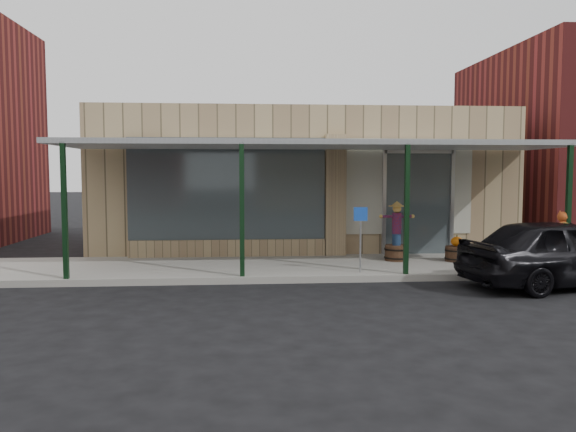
{
  "coord_description": "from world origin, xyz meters",
  "views": [
    {
      "loc": [
        -1.74,
        -9.87,
        2.39
      ],
      "look_at": [
        -0.77,
        2.6,
        1.41
      ],
      "focal_mm": 35.0,
      "sensor_mm": 36.0,
      "label": 1
    }
  ],
  "objects": [
    {
      "name": "sidewalk",
      "position": [
        0.0,
        3.6,
        0.07
      ],
      "size": [
        40.0,
        3.2,
        0.15
      ],
      "primitive_type": "cube",
      "color": "gray",
      "rests_on": "ground"
    },
    {
      "name": "parked_sedan",
      "position": [
        4.83,
        1.23,
        0.73
      ],
      "size": [
        4.52,
        2.49,
        1.54
      ],
      "rotation": [
        0.0,
        0.0,
        1.76
      ],
      "color": "black",
      "rests_on": "ground"
    },
    {
      "name": "storefront",
      "position": [
        -0.0,
        8.16,
        2.09
      ],
      "size": [
        12.0,
        6.25,
        4.2
      ],
      "color": "tan",
      "rests_on": "ground"
    },
    {
      "name": "handicap_sign",
      "position": [
        0.83,
        2.4,
        1.09
      ],
      "size": [
        0.3,
        0.07,
        1.46
      ],
      "rotation": [
        0.0,
        0.0,
        -0.17
      ],
      "color": "gray",
      "rests_on": "sidewalk"
    },
    {
      "name": "ground",
      "position": [
        0.0,
        0.0,
        0.0
      ],
      "size": [
        120.0,
        120.0,
        0.0
      ],
      "primitive_type": "plane",
      "color": "black",
      "rests_on": "ground"
    },
    {
      "name": "barrel_scarecrow",
      "position": [
        2.1,
        4.03,
        0.66
      ],
      "size": [
        0.92,
        0.69,
        1.51
      ],
      "rotation": [
        0.0,
        0.0,
        0.21
      ],
      "color": "#49311D",
      "rests_on": "sidewalk"
    },
    {
      "name": "awning",
      "position": [
        0.0,
        3.56,
        3.01
      ],
      "size": [
        12.0,
        3.0,
        3.04
      ],
      "color": "slate",
      "rests_on": "ground"
    },
    {
      "name": "barrel_pumpkin",
      "position": [
        3.59,
        3.79,
        0.39
      ],
      "size": [
        0.66,
        0.66,
        0.67
      ],
      "rotation": [
        0.0,
        0.0,
        0.18
      ],
      "color": "#49311D",
      "rests_on": "sidewalk"
    },
    {
      "name": "block_buildings_near",
      "position": [
        2.01,
        9.2,
        3.77
      ],
      "size": [
        61.0,
        8.0,
        8.0
      ],
      "color": "maroon",
      "rests_on": "ground"
    }
  ]
}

